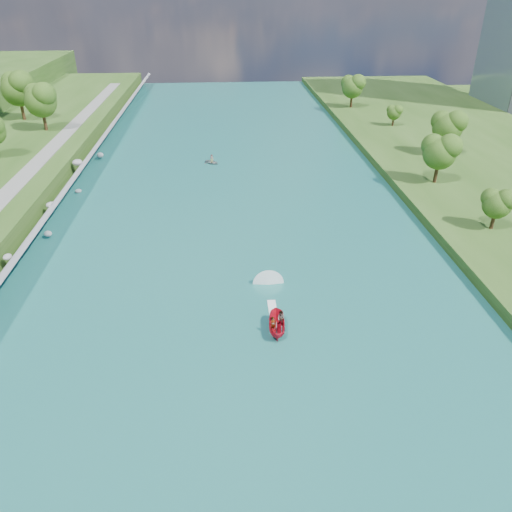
{
  "coord_description": "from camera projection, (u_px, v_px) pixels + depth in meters",
  "views": [
    {
      "loc": [
        -0.82,
        -39.63,
        30.8
      ],
      "look_at": [
        2.69,
        11.39,
        2.5
      ],
      "focal_mm": 35.0,
      "sensor_mm": 36.0,
      "label": 1
    }
  ],
  "objects": [
    {
      "name": "ground",
      "position": [
        237.0,
        334.0,
        49.55
      ],
      "size": [
        260.0,
        260.0,
        0.0
      ],
      "primitive_type": "plane",
      "color": "#2D5119",
      "rests_on": "ground"
    },
    {
      "name": "river_water",
      "position": [
        232.0,
        242.0,
        66.99
      ],
      "size": [
        55.0,
        240.0,
        0.1
      ],
      "primitive_type": "cube",
      "color": "#185E56",
      "rests_on": "ground"
    },
    {
      "name": "riprap_bank",
      "position": [
        31.0,
        238.0,
        64.06
      ],
      "size": [
        3.6,
        236.0,
        4.05
      ],
      "color": "slate",
      "rests_on": "ground"
    },
    {
      "name": "trees_east",
      "position": [
        446.0,
        149.0,
        84.28
      ],
      "size": [
        15.03,
        135.84,
        9.94
      ],
      "color": "#1F4412",
      "rests_on": "berm_east"
    },
    {
      "name": "motorboat",
      "position": [
        275.0,
        317.0,
        50.7
      ],
      "size": [
        3.6,
        19.0,
        2.01
      ],
      "rotation": [
        0.0,
        0.0,
        3.06
      ],
      "color": "red",
      "rests_on": "river_water"
    },
    {
      "name": "raft",
      "position": [
        212.0,
        161.0,
        95.31
      ],
      "size": [
        3.71,
        3.61,
        1.73
      ],
      "rotation": [
        0.0,
        0.0,
        0.87
      ],
      "color": "gray",
      "rests_on": "river_water"
    }
  ]
}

